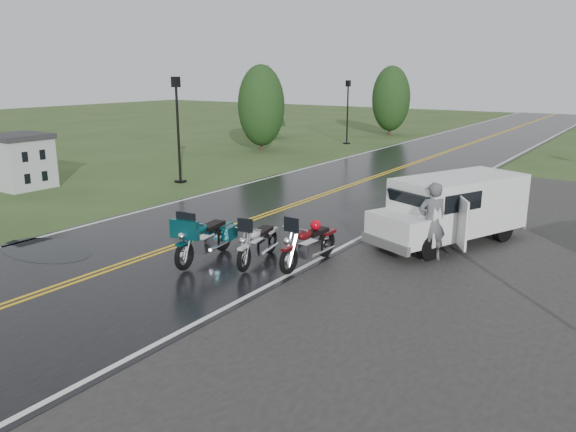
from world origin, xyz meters
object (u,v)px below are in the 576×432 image
(motorcycle_silver, at_px, (244,249))
(motorcycle_red, at_px, (289,249))
(motorcycle_teal, at_px, (184,244))
(house_left, at_px, (14,106))
(lamp_post_near_left, at_px, (178,130))
(van_white, at_px, (389,213))
(person_at_van, at_px, (432,223))
(lamp_post_far_left, at_px, (347,112))

(motorcycle_silver, bearing_deg, motorcycle_red, 13.05)
(motorcycle_silver, bearing_deg, motorcycle_teal, -162.80)
(house_left, xyz_separation_m, lamp_post_near_left, (4.56, 4.43, -1.06))
(motorcycle_teal, xyz_separation_m, van_white, (3.13, 4.60, 0.25))
(motorcycle_teal, distance_m, van_white, 5.57)
(motorcycle_red, relative_size, van_white, 0.46)
(motorcycle_silver, xyz_separation_m, lamp_post_near_left, (-9.28, 7.34, 1.61))
(motorcycle_teal, height_order, motorcycle_silver, motorcycle_teal)
(house_left, relative_size, motorcycle_red, 3.85)
(van_white, xyz_separation_m, person_at_van, (1.38, -0.52, 0.04))
(motorcycle_red, xyz_separation_m, lamp_post_far_left, (-10.60, 22.63, 1.41))
(motorcycle_teal, height_order, van_white, van_white)
(van_white, relative_size, lamp_post_near_left, 1.08)
(van_white, height_order, lamp_post_near_left, lamp_post_near_left)
(van_white, distance_m, lamp_post_near_left, 11.76)
(lamp_post_near_left, height_order, lamp_post_far_left, lamp_post_near_left)
(person_at_van, bearing_deg, motorcycle_teal, 0.91)
(motorcycle_silver, height_order, lamp_post_far_left, lamp_post_far_left)
(person_at_van, distance_m, lamp_post_far_left, 23.58)
(motorcycle_red, distance_m, van_white, 3.58)
(motorcycle_red, height_order, lamp_post_far_left, lamp_post_far_left)
(person_at_van, height_order, lamp_post_far_left, lamp_post_far_left)
(person_at_van, bearing_deg, house_left, -39.66)
(house_left, bearing_deg, motorcycle_red, -9.41)
(motorcycle_silver, distance_m, person_at_van, 4.72)
(van_white, xyz_separation_m, lamp_post_near_left, (-11.17, 3.44, 1.29))
(motorcycle_red, height_order, motorcycle_silver, motorcycle_red)
(motorcycle_red, distance_m, lamp_post_near_left, 12.44)
(motorcycle_red, relative_size, lamp_post_far_left, 0.54)
(motorcycle_silver, bearing_deg, lamp_post_near_left, 129.38)
(lamp_post_near_left, bearing_deg, person_at_van, -17.50)
(motorcycle_teal, xyz_separation_m, lamp_post_near_left, (-8.05, 8.04, 1.54))
(motorcycle_red, relative_size, motorcycle_teal, 0.95)
(house_left, height_order, motorcycle_silver, house_left)
(motorcycle_red, height_order, motorcycle_teal, motorcycle_teal)
(motorcycle_red, xyz_separation_m, motorcycle_teal, (-2.20, -1.15, 0.04))
(motorcycle_red, xyz_separation_m, van_white, (0.93, 3.45, 0.29))
(house_left, distance_m, motorcycle_silver, 14.39)
(motorcycle_silver, height_order, person_at_van, person_at_van)
(motorcycle_teal, height_order, lamp_post_far_left, lamp_post_far_left)
(lamp_post_near_left, bearing_deg, van_white, -17.12)
(van_white, distance_m, lamp_post_far_left, 22.41)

